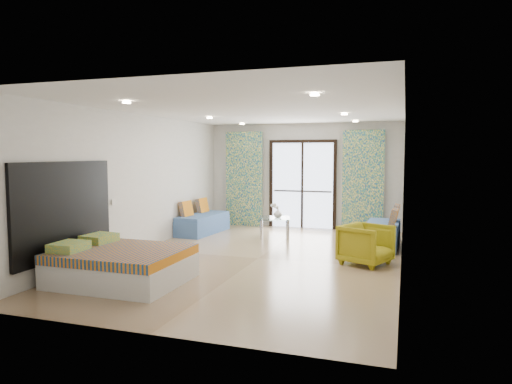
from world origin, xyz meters
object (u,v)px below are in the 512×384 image
(daybed_left, at_px, (202,223))
(bed, at_px, (121,265))
(coffee_table, at_px, (275,220))
(armchair, at_px, (366,243))
(daybed_right, at_px, (383,234))

(daybed_left, bearing_deg, bed, -77.04)
(bed, bearing_deg, daybed_left, 98.53)
(coffee_table, bearing_deg, armchair, -42.19)
(daybed_left, relative_size, daybed_right, 0.98)
(bed, bearing_deg, daybed_right, 48.03)
(daybed_right, bearing_deg, armchair, -94.59)
(daybed_left, xyz_separation_m, armchair, (4.03, -2.00, 0.13))
(daybed_left, bearing_deg, armchair, -21.94)
(daybed_left, bearing_deg, daybed_right, 0.70)
(bed, height_order, armchair, armchair)
(coffee_table, distance_m, armchair, 2.99)
(bed, relative_size, daybed_right, 1.05)
(daybed_left, distance_m, coffee_table, 1.82)
(daybed_right, bearing_deg, daybed_left, 178.27)
(daybed_right, distance_m, armchair, 1.74)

